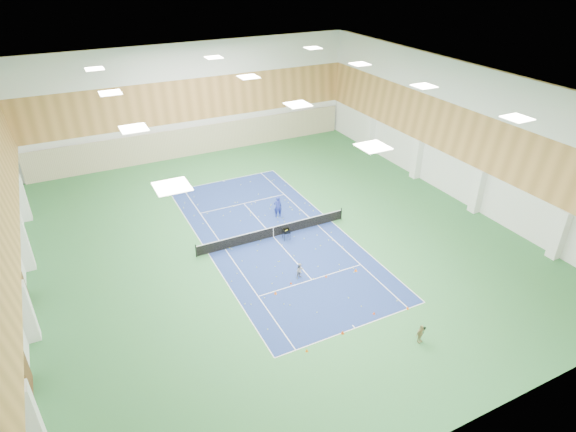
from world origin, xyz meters
The scene contains 22 objects.
ground centered at (0.00, 0.00, 0.00)m, with size 40.00×40.00×0.00m, color #2F6E39.
room_shell centered at (0.00, 0.00, 6.00)m, with size 36.00×40.00×12.00m, color white, non-canonical shape.
wood_cladding centered at (0.00, 0.00, 8.00)m, with size 36.00×40.00×8.00m, color #C28848, non-canonical shape.
ceiling_light_grid centered at (0.00, 0.00, 11.92)m, with size 21.40×25.40×0.06m, color white, non-canonical shape.
court_surface centered at (0.00, 0.00, 0.01)m, with size 10.97×23.77×0.01m, color navy.
tennis_balls_scatter centered at (0.00, 0.00, 0.05)m, with size 10.57×22.77×0.07m, color #D9EE28, non-canonical shape.
tennis_net centered at (0.00, 0.00, 0.55)m, with size 12.80×0.10×1.10m, color black, non-canonical shape.
back_curtain centered at (0.00, 19.75, 1.60)m, with size 35.40×0.16×3.20m, color #C6B793.
door_left_a centered at (-17.92, -8.00, 1.10)m, with size 0.08×1.80×2.20m, color #593319.
door_left_b centered at (-17.92, 0.00, 1.10)m, with size 0.08×1.80×2.20m, color #593319.
coach centered at (1.77, 2.87, 0.97)m, with size 0.71×0.47×1.94m, color navy.
child_court centered at (-0.61, -5.77, 0.59)m, with size 0.58×0.45×1.19m, color gray.
child_apron centered at (2.76, -14.54, 0.63)m, with size 0.74×0.31×1.26m, color #9D8D59.
ball_cart centered at (0.77, -0.79, 0.48)m, with size 0.55×0.55×0.96m, color black, non-canonical shape.
cone_svc_a centered at (-2.96, -6.67, 0.12)m, with size 0.21×0.21×0.23m, color orange.
cone_svc_b centered at (-1.53, -6.16, 0.09)m, with size 0.17×0.17×0.19m, color #DF4D0B.
cone_svc_c centered at (1.06, -6.56, 0.10)m, with size 0.18×0.18×0.19m, color #E04E0B.
cone_svc_d centered at (3.35, -6.91, 0.12)m, with size 0.22×0.22×0.25m, color orange.
cone_base_a centered at (-3.58, -12.25, 0.10)m, with size 0.17×0.17×0.19m, color orange.
cone_base_b centered at (-0.93, -11.93, 0.12)m, with size 0.21×0.21×0.23m, color #DA460B.
cone_base_c centered at (1.80, -11.33, 0.10)m, with size 0.18×0.18×0.20m, color #E0430B.
cone_base_d centered at (4.05, -11.88, 0.10)m, with size 0.18×0.18×0.20m, color #F25B0C.
Camera 1 is at (-13.68, -30.02, 20.56)m, focal length 30.00 mm.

